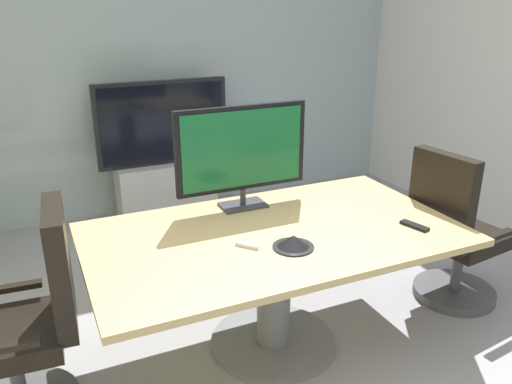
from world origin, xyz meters
name	(u,v)px	position (x,y,z in m)	size (l,w,h in m)	color
ground_plane	(277,378)	(0.00, 0.00, 0.00)	(6.63, 6.63, 0.00)	#99999E
wall_back_glass_partition	(142,58)	(0.00, 2.81, 1.47)	(5.37, 0.10, 2.94)	#9EB2B7
conference_table	(274,260)	(0.12, 0.29, 0.57)	(2.08, 1.19, 0.75)	tan
office_chair_left	(31,333)	(-1.19, 0.30, 0.46)	(0.61, 0.59, 1.09)	#4C4C51
office_chair_right	(453,241)	(1.43, 0.23, 0.46)	(0.62, 0.60, 1.09)	#4C4C51
tv_monitor	(242,151)	(0.10, 0.71, 1.11)	(0.84, 0.18, 0.64)	#333338
wall_display_unit	(165,174)	(0.06, 2.46, 0.44)	(1.20, 0.36, 1.31)	#B7BABC
conference_phone	(293,242)	(0.12, 0.07, 0.78)	(0.22, 0.22, 0.07)	black
remote_control	(414,226)	(0.87, 0.01, 0.76)	(0.05, 0.17, 0.02)	black
whiteboard_marker	(247,246)	(-0.11, 0.17, 0.76)	(0.13, 0.02, 0.02)	silver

